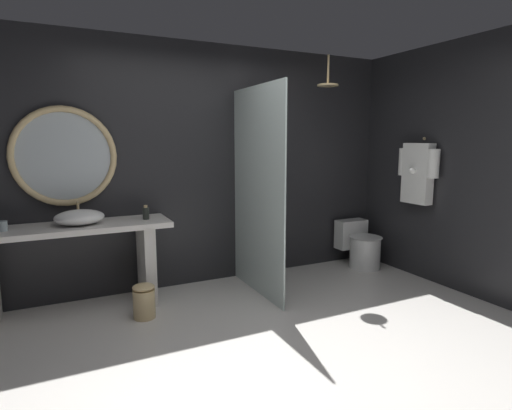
% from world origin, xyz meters
% --- Properties ---
extents(ground_plane, '(5.76, 5.76, 0.00)m').
position_xyz_m(ground_plane, '(0.00, 0.00, 0.00)').
color(ground_plane, silver).
extents(back_wall_panel, '(4.80, 0.10, 2.60)m').
position_xyz_m(back_wall_panel, '(0.00, 1.90, 1.30)').
color(back_wall_panel, '#232326').
rests_on(back_wall_panel, ground_plane).
extents(side_wall_right, '(0.10, 2.47, 2.60)m').
position_xyz_m(side_wall_right, '(2.35, 0.76, 1.30)').
color(side_wall_right, '#232326').
rests_on(side_wall_right, ground_plane).
extents(vanity_counter, '(1.76, 0.53, 0.82)m').
position_xyz_m(vanity_counter, '(-1.36, 1.56, 0.55)').
color(vanity_counter, silver).
rests_on(vanity_counter, ground_plane).
extents(vessel_sink, '(0.43, 0.35, 0.19)m').
position_xyz_m(vessel_sink, '(-1.28, 1.55, 0.89)').
color(vessel_sink, white).
rests_on(vessel_sink, vanity_counter).
extents(tumbler_cup, '(0.08, 0.08, 0.09)m').
position_xyz_m(tumbler_cup, '(-1.88, 1.55, 0.86)').
color(tumbler_cup, silver).
rests_on(tumbler_cup, vanity_counter).
extents(soap_dispenser, '(0.06, 0.06, 0.14)m').
position_xyz_m(soap_dispenser, '(-0.69, 1.55, 0.88)').
color(soap_dispenser, '#282D28').
rests_on(soap_dispenser, vanity_counter).
extents(round_wall_mirror, '(0.94, 0.06, 0.94)m').
position_xyz_m(round_wall_mirror, '(-1.36, 1.81, 1.43)').
color(round_wall_mirror, '#D6B77F').
extents(shower_glass_panel, '(0.02, 1.13, 2.11)m').
position_xyz_m(shower_glass_panel, '(0.38, 1.29, 1.06)').
color(shower_glass_panel, silver).
rests_on(shower_glass_panel, ground_plane).
extents(rain_shower_head, '(0.23, 0.23, 0.33)m').
position_xyz_m(rain_shower_head, '(1.31, 1.41, 2.20)').
color(rain_shower_head, '#D6B77F').
extents(hanging_bathrobe, '(0.20, 0.54, 0.74)m').
position_xyz_m(hanging_bathrobe, '(2.21, 0.92, 1.24)').
color(hanging_bathrobe, '#D6B77F').
extents(toilet, '(0.40, 0.59, 0.56)m').
position_xyz_m(toilet, '(1.95, 1.52, 0.26)').
color(toilet, white).
rests_on(toilet, ground_plane).
extents(waste_bin, '(0.20, 0.20, 0.32)m').
position_xyz_m(waste_bin, '(-0.82, 1.15, 0.16)').
color(waste_bin, '#D6B77F').
rests_on(waste_bin, ground_plane).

